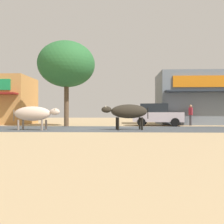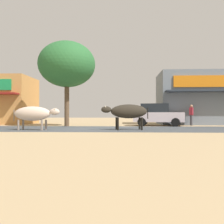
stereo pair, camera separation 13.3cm
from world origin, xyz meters
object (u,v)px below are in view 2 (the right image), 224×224
object	(u,v)px
pedestrian_by_shop	(191,113)
cow_near_brown	(33,114)
parked_hatchback_car	(158,115)
cow_far_dark	(128,112)
roadside_tree	(67,65)

from	to	relation	value
pedestrian_by_shop	cow_near_brown	bearing A→B (deg)	-152.02
pedestrian_by_shop	parked_hatchback_car	bearing A→B (deg)	-170.05
cow_near_brown	pedestrian_by_shop	size ratio (longest dim) A/B	1.75
cow_far_dark	pedestrian_by_shop	size ratio (longest dim) A/B	1.67
roadside_tree	cow_near_brown	distance (m)	5.50
roadside_tree	pedestrian_by_shop	world-z (taller)	roadside_tree
cow_near_brown	cow_far_dark	size ratio (longest dim) A/B	1.05
roadside_tree	cow_far_dark	world-z (taller)	roadside_tree
roadside_tree	pedestrian_by_shop	xyz separation A→B (m)	(9.24, 1.28, -3.53)
parked_hatchback_car	cow_near_brown	bearing A→B (deg)	-146.81
parked_hatchback_car	pedestrian_by_shop	distance (m)	2.65
roadside_tree	pedestrian_by_shop	size ratio (longest dim) A/B	3.86
roadside_tree	parked_hatchback_car	xyz separation A→B (m)	(6.63, 0.83, -3.61)
roadside_tree	parked_hatchback_car	bearing A→B (deg)	7.11
roadside_tree	cow_far_dark	xyz separation A→B (m)	(4.34, -3.79, -3.44)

